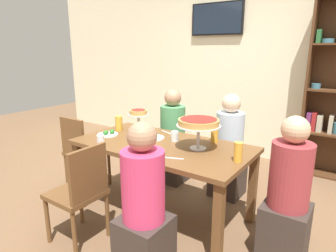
{
  "coord_description": "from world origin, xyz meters",
  "views": [
    {
      "loc": [
        1.54,
        -2.13,
        1.6
      ],
      "look_at": [
        0.0,
        0.1,
        0.89
      ],
      "focal_mm": 31.25,
      "sensor_mm": 36.0,
      "label": 1
    }
  ],
  "objects_px": {
    "diner_head_east": "(287,201)",
    "beer_glass_amber_tall": "(215,134)",
    "dining_table": "(162,153)",
    "personal_pizza_stand": "(138,115)",
    "salad_plate_far_diner": "(108,134)",
    "diner_near_right": "(144,213)",
    "cutlery_fork_near": "(173,158)",
    "beer_glass_amber_spare": "(238,152)",
    "salad_plate_near_diner": "(153,137)",
    "water_glass_clear_near": "(101,140)",
    "beer_glass_amber_short": "(119,123)",
    "cutlery_knife_near": "(167,132)",
    "chair_head_west": "(82,149)",
    "chair_near_left": "(81,190)",
    "water_glass_clear_far": "(175,136)",
    "diner_far_right": "(229,153)",
    "deep_dish_pizza_stand": "(199,124)",
    "television": "(217,19)",
    "diner_far_left": "(173,143)"
  },
  "relations": [
    {
      "from": "television",
      "to": "diner_head_east",
      "type": "distance_m",
      "value": 3.07
    },
    {
      "from": "diner_near_right",
      "to": "beer_glass_amber_short",
      "type": "distance_m",
      "value": 1.37
    },
    {
      "from": "deep_dish_pizza_stand",
      "to": "diner_far_right",
      "type": "bearing_deg",
      "value": 89.38
    },
    {
      "from": "diner_head_east",
      "to": "salad_plate_near_diner",
      "type": "bearing_deg",
      "value": -2.35
    },
    {
      "from": "cutlery_knife_near",
      "to": "water_glass_clear_near",
      "type": "bearing_deg",
      "value": 88.51
    },
    {
      "from": "diner_head_east",
      "to": "beer_glass_amber_spare",
      "type": "bearing_deg",
      "value": 8.8
    },
    {
      "from": "chair_near_left",
      "to": "water_glass_clear_near",
      "type": "relative_size",
      "value": 8.77
    },
    {
      "from": "salad_plate_near_diner",
      "to": "beer_glass_amber_tall",
      "type": "height_order",
      "value": "beer_glass_amber_tall"
    },
    {
      "from": "salad_plate_far_diner",
      "to": "cutlery_knife_near",
      "type": "xyz_separation_m",
      "value": [
        0.44,
        0.43,
        -0.02
      ]
    },
    {
      "from": "water_glass_clear_far",
      "to": "salad_plate_far_diner",
      "type": "bearing_deg",
      "value": -161.57
    },
    {
      "from": "diner_far_left",
      "to": "cutlery_knife_near",
      "type": "height_order",
      "value": "diner_far_left"
    },
    {
      "from": "cutlery_fork_near",
      "to": "beer_glass_amber_spare",
      "type": "bearing_deg",
      "value": 6.64
    },
    {
      "from": "personal_pizza_stand",
      "to": "salad_plate_far_diner",
      "type": "distance_m",
      "value": 0.37
    },
    {
      "from": "dining_table",
      "to": "personal_pizza_stand",
      "type": "relative_size",
      "value": 6.77
    },
    {
      "from": "chair_head_west",
      "to": "beer_glass_amber_short",
      "type": "height_order",
      "value": "beer_glass_amber_short"
    },
    {
      "from": "personal_pizza_stand",
      "to": "television",
      "type": "bearing_deg",
      "value": 91.85
    },
    {
      "from": "beer_glass_amber_tall",
      "to": "cutlery_knife_near",
      "type": "relative_size",
      "value": 0.93
    },
    {
      "from": "salad_plate_near_diner",
      "to": "beer_glass_amber_tall",
      "type": "xyz_separation_m",
      "value": [
        0.56,
        0.24,
        0.06
      ]
    },
    {
      "from": "diner_near_right",
      "to": "cutlery_fork_near",
      "type": "height_order",
      "value": "diner_near_right"
    },
    {
      "from": "deep_dish_pizza_stand",
      "to": "water_glass_clear_far",
      "type": "bearing_deg",
      "value": 165.67
    },
    {
      "from": "salad_plate_near_diner",
      "to": "beer_glass_amber_tall",
      "type": "relative_size",
      "value": 1.32
    },
    {
      "from": "beer_glass_amber_short",
      "to": "cutlery_knife_near",
      "type": "bearing_deg",
      "value": 24.37
    },
    {
      "from": "salad_plate_near_diner",
      "to": "cutlery_fork_near",
      "type": "height_order",
      "value": "salad_plate_near_diner"
    },
    {
      "from": "water_glass_clear_near",
      "to": "cutlery_fork_near",
      "type": "xyz_separation_m",
      "value": [
        0.73,
        0.1,
        -0.05
      ]
    },
    {
      "from": "diner_far_right",
      "to": "cutlery_knife_near",
      "type": "height_order",
      "value": "diner_far_right"
    },
    {
      "from": "diner_near_right",
      "to": "chair_head_west",
      "type": "relative_size",
      "value": 1.32
    },
    {
      "from": "water_glass_clear_near",
      "to": "deep_dish_pizza_stand",
      "type": "bearing_deg",
      "value": 28.27
    },
    {
      "from": "diner_head_east",
      "to": "dining_table",
      "type": "bearing_deg",
      "value": 1.42
    },
    {
      "from": "cutlery_knife_near",
      "to": "salad_plate_near_diner",
      "type": "bearing_deg",
      "value": 109.61
    },
    {
      "from": "chair_near_left",
      "to": "cutlery_knife_near",
      "type": "distance_m",
      "value": 1.11
    },
    {
      "from": "diner_head_east",
      "to": "beer_glass_amber_tall",
      "type": "height_order",
      "value": "diner_head_east"
    },
    {
      "from": "personal_pizza_stand",
      "to": "cutlery_knife_near",
      "type": "bearing_deg",
      "value": 32.22
    },
    {
      "from": "chair_head_west",
      "to": "personal_pizza_stand",
      "type": "height_order",
      "value": "personal_pizza_stand"
    },
    {
      "from": "beer_glass_amber_tall",
      "to": "diner_near_right",
      "type": "bearing_deg",
      "value": -91.26
    },
    {
      "from": "salad_plate_near_diner",
      "to": "diner_far_right",
      "type": "bearing_deg",
      "value": 51.67
    },
    {
      "from": "cutlery_fork_near",
      "to": "salad_plate_near_diner",
      "type": "bearing_deg",
      "value": 123.51
    },
    {
      "from": "diner_far_left",
      "to": "chair_near_left",
      "type": "distance_m",
      "value": 1.45
    },
    {
      "from": "diner_head_east",
      "to": "water_glass_clear_near",
      "type": "bearing_deg",
      "value": 13.95
    },
    {
      "from": "chair_near_left",
      "to": "diner_far_right",
      "type": "bearing_deg",
      "value": -23.53
    },
    {
      "from": "salad_plate_near_diner",
      "to": "water_glass_clear_near",
      "type": "xyz_separation_m",
      "value": [
        -0.26,
        -0.45,
        0.03
      ]
    },
    {
      "from": "salad_plate_far_diner",
      "to": "water_glass_clear_near",
      "type": "relative_size",
      "value": 2.15
    },
    {
      "from": "salad_plate_near_diner",
      "to": "cutlery_fork_near",
      "type": "xyz_separation_m",
      "value": [
        0.47,
        -0.35,
        -0.02
      ]
    },
    {
      "from": "cutlery_fork_near",
      "to": "diner_far_right",
      "type": "bearing_deg",
      "value": 66.4
    },
    {
      "from": "beer_glass_amber_spare",
      "to": "chair_near_left",
      "type": "bearing_deg",
      "value": -146.14
    },
    {
      "from": "personal_pizza_stand",
      "to": "beer_glass_amber_spare",
      "type": "relative_size",
      "value": 1.54
    },
    {
      "from": "diner_far_right",
      "to": "dining_table",
      "type": "bearing_deg",
      "value": -25.47
    },
    {
      "from": "beer_glass_amber_tall",
      "to": "water_glass_clear_near",
      "type": "relative_size",
      "value": 1.68
    },
    {
      "from": "deep_dish_pizza_stand",
      "to": "water_glass_clear_far",
      "type": "relative_size",
      "value": 4.02
    },
    {
      "from": "deep_dish_pizza_stand",
      "to": "cutlery_fork_near",
      "type": "distance_m",
      "value": 0.4
    },
    {
      "from": "chair_near_left",
      "to": "salad_plate_near_diner",
      "type": "relative_size",
      "value": 3.96
    }
  ]
}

